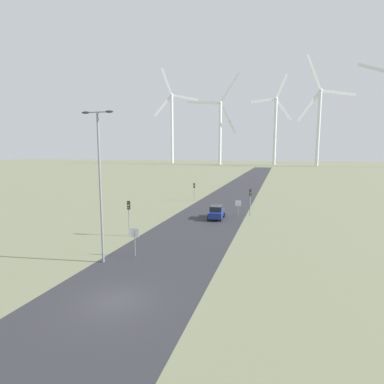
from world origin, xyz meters
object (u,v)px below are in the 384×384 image
wind_turbine_right (319,119)px  car_approaching (216,212)px  stop_sign_near (135,237)px  traffic_light_post_near_right (250,196)px  wind_turbine_left (220,126)px  streetlamp (100,173)px  traffic_light_post_near_left (129,211)px  traffic_light_post_mid_left (194,188)px  stop_sign_far (238,205)px  wind_turbine_center (275,125)px  wind_turbine_far_left (172,122)px

wind_turbine_right → car_approaching: bearing=-100.3°
stop_sign_near → traffic_light_post_near_right: (8.02, 19.96, 1.04)m
stop_sign_near → wind_turbine_left: size_ratio=0.04×
streetlamp → car_approaching: streetlamp is taller
traffic_light_post_near_left → wind_turbine_right: size_ratio=0.06×
traffic_light_post_mid_left → stop_sign_far: bearing=-50.8°
wind_turbine_left → wind_turbine_right: (65.68, -5.80, 2.05)m
traffic_light_post_mid_left → wind_turbine_center: 174.02m
stop_sign_far → wind_turbine_far_left: wind_turbine_far_left is taller
wind_turbine_right → wind_turbine_left: bearing=174.9°
streetlamp → traffic_light_post_near_right: size_ratio=3.20×
wind_turbine_left → streetlamp: bearing=-81.7°
traffic_light_post_near_right → wind_turbine_far_left: 208.75m
stop_sign_near → wind_turbine_right: wind_turbine_right is taller
stop_sign_near → wind_turbine_right: 194.62m
traffic_light_post_near_left → traffic_light_post_mid_left: 24.99m
streetlamp → wind_turbine_center: wind_turbine_center is taller
stop_sign_near → wind_turbine_left: wind_turbine_left is taller
traffic_light_post_near_right → wind_turbine_right: 173.68m
wind_turbine_center → stop_sign_far: bearing=-90.4°
wind_turbine_left → wind_turbine_center: wind_turbine_left is taller
stop_sign_far → wind_turbine_right: bearing=80.5°
streetlamp → wind_turbine_far_left: size_ratio=0.16×
traffic_light_post_near_left → traffic_light_post_mid_left: bearing=89.5°
traffic_light_post_mid_left → wind_turbine_far_left: 194.80m
wind_turbine_far_left → car_approaching: bearing=-68.3°
stop_sign_far → wind_turbine_right: wind_turbine_right is taller
wind_turbine_center → wind_turbine_right: bearing=-25.5°
streetlamp → traffic_light_post_near_right: (9.93, 21.94, -4.61)m
traffic_light_post_near_right → car_approaching: 5.69m
traffic_light_post_near_right → wind_turbine_far_left: (-81.12, 189.93, 30.33)m
streetlamp → wind_turbine_right: wind_turbine_right is taller
wind_turbine_far_left → wind_turbine_right: 110.16m
traffic_light_post_near_left → wind_turbine_far_left: size_ratio=0.05×
car_approaching → wind_turbine_right: size_ratio=0.06×
wind_turbine_center → streetlamp: bearing=-92.7°
stop_sign_far → wind_turbine_center: 185.68m
stop_sign_near → wind_turbine_center: 204.22m
stop_sign_near → wind_turbine_center: size_ratio=0.04×
traffic_light_post_mid_left → wind_turbine_right: (38.42, 158.71, 27.65)m
stop_sign_near → car_approaching: stop_sign_near is taller
stop_sign_near → traffic_light_post_near_left: (-3.55, 5.63, 1.06)m
traffic_light_post_near_right → traffic_light_post_mid_left: bearing=136.8°
traffic_light_post_near_right → traffic_light_post_near_left: bearing=-128.9°
car_approaching → traffic_light_post_near_left: bearing=-123.7°
stop_sign_far → wind_turbine_left: wind_turbine_left is taller
car_approaching → wind_turbine_center: wind_turbine_center is taller
streetlamp → traffic_light_post_mid_left: 33.01m
streetlamp → stop_sign_far: (8.40, 20.56, -5.76)m
car_approaching → wind_turbine_right: wind_turbine_right is taller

